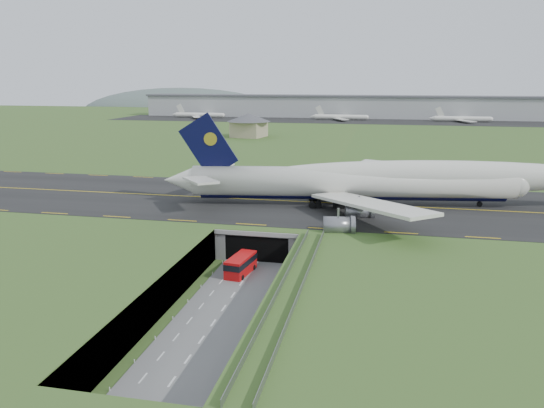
# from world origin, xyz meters

# --- Properties ---
(ground) EXTENTS (900.00, 900.00, 0.00)m
(ground) POSITION_xyz_m (0.00, 0.00, 0.00)
(ground) COLOR #396227
(ground) RESTS_ON ground
(airfield_deck) EXTENTS (800.00, 800.00, 6.00)m
(airfield_deck) POSITION_xyz_m (0.00, 0.00, 3.00)
(airfield_deck) COLOR gray
(airfield_deck) RESTS_ON ground
(trench_road) EXTENTS (12.00, 75.00, 0.20)m
(trench_road) POSITION_xyz_m (0.00, -7.50, 0.10)
(trench_road) COLOR slate
(trench_road) RESTS_ON ground
(taxiway) EXTENTS (800.00, 44.00, 0.18)m
(taxiway) POSITION_xyz_m (0.00, 33.00, 6.09)
(taxiway) COLOR black
(taxiway) RESTS_ON airfield_deck
(tunnel_portal) EXTENTS (17.00, 22.30, 6.00)m
(tunnel_portal) POSITION_xyz_m (0.00, 16.71, 3.33)
(tunnel_portal) COLOR gray
(tunnel_portal) RESTS_ON ground
(guideway) EXTENTS (3.00, 53.00, 7.05)m
(guideway) POSITION_xyz_m (11.00, -19.11, 5.32)
(guideway) COLOR #A8A8A3
(guideway) RESTS_ON ground
(jumbo_jet) EXTENTS (99.08, 62.41, 20.88)m
(jumbo_jet) POSITION_xyz_m (22.67, 33.16, 11.63)
(jumbo_jet) COLOR silver
(jumbo_jet) RESTS_ON ground
(shuttle_tram) EXTENTS (4.12, 8.33, 3.24)m
(shuttle_tram) POSITION_xyz_m (-1.26, 1.43, 1.78)
(shuttle_tram) COLOR red
(shuttle_tram) RESTS_ON ground
(service_building) EXTENTS (23.75, 23.75, 11.15)m
(service_building) POSITION_xyz_m (-40.68, 162.28, 12.60)
(service_building) COLOR tan
(service_building) RESTS_ON ground
(cargo_terminal) EXTENTS (320.00, 67.00, 15.60)m
(cargo_terminal) POSITION_xyz_m (-0.13, 299.41, 13.96)
(cargo_terminal) COLOR #B2B2B2
(cargo_terminal) RESTS_ON ground
(distant_hills) EXTENTS (700.00, 91.00, 60.00)m
(distant_hills) POSITION_xyz_m (64.38, 430.00, -4.00)
(distant_hills) COLOR #50605B
(distant_hills) RESTS_ON ground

